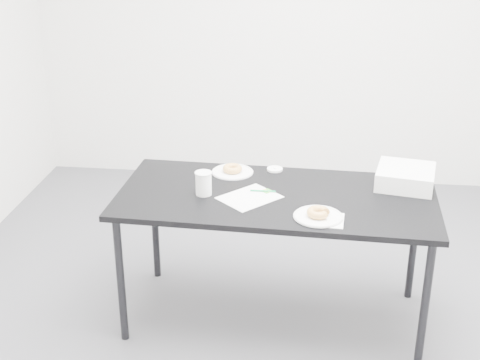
# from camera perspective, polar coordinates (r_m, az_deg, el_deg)

# --- Properties ---
(floor) EXTENTS (4.00, 4.00, 0.00)m
(floor) POSITION_cam_1_polar(r_m,az_deg,el_deg) (3.91, 1.94, -11.19)
(floor) COLOR #46464A
(floor) RESTS_ON ground
(wall_back) EXTENTS (4.00, 0.02, 2.70)m
(wall_back) POSITION_cam_1_polar(r_m,az_deg,el_deg) (5.29, 4.12, 13.87)
(wall_back) COLOR silver
(wall_back) RESTS_ON floor
(table) EXTENTS (1.69, 0.84, 0.76)m
(table) POSITION_cam_1_polar(r_m,az_deg,el_deg) (3.52, 3.10, -2.12)
(table) COLOR black
(table) RESTS_ON floor
(scorecard) EXTENTS (0.36, 0.36, 0.00)m
(scorecard) POSITION_cam_1_polar(r_m,az_deg,el_deg) (3.46, 0.81, -1.50)
(scorecard) COLOR white
(scorecard) RESTS_ON table
(logo_patch) EXTENTS (0.07, 0.07, 0.00)m
(logo_patch) POSITION_cam_1_polar(r_m,az_deg,el_deg) (3.53, 2.30, -0.94)
(logo_patch) COLOR green
(logo_patch) RESTS_ON scorecard
(pen) EXTENTS (0.13, 0.01, 0.01)m
(pen) POSITION_cam_1_polar(r_m,az_deg,el_deg) (3.52, 1.96, -0.94)
(pen) COLOR #0C8749
(pen) RESTS_ON scorecard
(napkin) EXTENTS (0.18, 0.18, 0.00)m
(napkin) POSITION_cam_1_polar(r_m,az_deg,el_deg) (3.26, 7.36, -3.38)
(napkin) COLOR white
(napkin) RESTS_ON table
(plate_near) EXTENTS (0.24, 0.24, 0.01)m
(plate_near) POSITION_cam_1_polar(r_m,az_deg,el_deg) (3.27, 6.68, -3.11)
(plate_near) COLOR white
(plate_near) RESTS_ON napkin
(donut_near) EXTENTS (0.13, 0.13, 0.04)m
(donut_near) POSITION_cam_1_polar(r_m,az_deg,el_deg) (3.26, 6.70, -2.76)
(donut_near) COLOR #C4863E
(donut_near) RESTS_ON plate_near
(plate_far) EXTENTS (0.23, 0.23, 0.01)m
(plate_far) POSITION_cam_1_polar(r_m,az_deg,el_deg) (3.77, -0.65, 0.68)
(plate_far) COLOR white
(plate_far) RESTS_ON table
(donut_far) EXTENTS (0.12, 0.12, 0.04)m
(donut_far) POSITION_cam_1_polar(r_m,az_deg,el_deg) (3.76, -0.65, 0.98)
(donut_far) COLOR #C4863E
(donut_far) RESTS_ON plate_far
(coffee_cup) EXTENTS (0.08, 0.08, 0.13)m
(coffee_cup) POSITION_cam_1_polar(r_m,az_deg,el_deg) (3.48, -3.13, -0.28)
(coffee_cup) COLOR white
(coffee_cup) RESTS_ON table
(cup_lid) EXTENTS (0.09, 0.09, 0.01)m
(cup_lid) POSITION_cam_1_polar(r_m,az_deg,el_deg) (3.81, 2.98, 0.93)
(cup_lid) COLOR white
(cup_lid) RESTS_ON table
(bakery_box) EXTENTS (0.35, 0.35, 0.10)m
(bakery_box) POSITION_cam_1_polar(r_m,az_deg,el_deg) (3.70, 13.94, 0.26)
(bakery_box) COLOR silver
(bakery_box) RESTS_ON table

